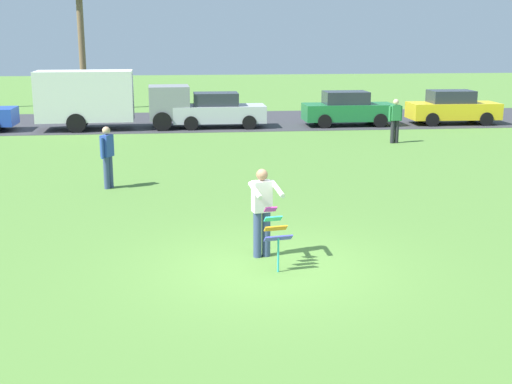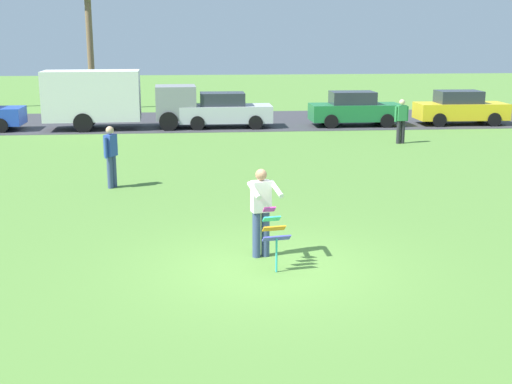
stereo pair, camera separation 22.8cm
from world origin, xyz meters
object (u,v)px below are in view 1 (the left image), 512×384
person_kite_flyer (262,209)px  person_walker_far (395,120)px  parked_truck_grey_van (104,98)px  parked_car_yellow (453,108)px  person_walker_near (107,155)px  parked_car_green (348,109)px  kite_held (276,230)px  parked_car_silver (218,111)px

person_kite_flyer → person_walker_far: same height
parked_truck_grey_van → parked_car_yellow: parked_truck_grey_van is taller
person_kite_flyer → parked_truck_grey_van: (-4.86, 18.49, 0.46)m
person_walker_near → parked_car_green: bearing=50.9°
kite_held → parked_truck_grey_van: size_ratio=0.16×
parked_car_yellow → person_walker_far: bearing=-130.6°
parked_car_yellow → person_kite_flyer: bearing=-121.7°
parked_car_silver → parked_car_green: (6.06, -0.00, 0.00)m
person_walker_far → person_kite_flyer: bearing=-117.5°
person_kite_flyer → person_walker_near: (-3.54, 6.39, -0.02)m
parked_truck_grey_van → parked_car_green: (11.16, -0.00, -0.64)m
parked_car_green → person_walker_near: 15.60m
kite_held → parked_car_green: size_ratio=0.26×
person_kite_flyer → parked_car_green: (6.30, 18.49, -0.18)m
parked_car_yellow → parked_car_silver: bearing=-180.0°
parked_car_green → parked_car_silver: bearing=180.0°
parked_car_silver → person_walker_far: 8.48m
kite_held → parked_car_green: bearing=72.3°
person_kite_flyer → parked_car_green: 19.54m
kite_held → person_walker_far: (6.72, 13.93, 0.19)m
parked_truck_grey_van → parked_car_green: parked_truck_grey_van is taller
parked_truck_grey_van → person_walker_near: 12.19m
person_walker_far → parked_truck_grey_van: bearing=155.8°
parked_car_green → kite_held: bearing=-107.7°
parked_car_green → person_walker_far: (0.57, -5.28, 0.16)m
kite_held → person_walker_near: 8.01m
parked_car_silver → parked_car_green: bearing=-0.0°
parked_truck_grey_van → parked_car_silver: 5.14m
kite_held → parked_car_green: parked_car_green is taller
person_kite_flyer → parked_truck_grey_van: 19.13m
parked_car_yellow → person_walker_near: size_ratio=2.45×
parked_truck_grey_van → kite_held: bearing=-75.4°
parked_car_silver → parked_truck_grey_van: bearing=180.0°
person_walker_near → person_walker_far: size_ratio=1.00×
person_kite_flyer → parked_car_yellow: bearing=58.3°
person_walker_near → parked_truck_grey_van: bearing=96.2°
parked_truck_grey_van → parked_car_silver: size_ratio=1.61×
parked_car_green → person_walker_near: bearing=-129.1°
person_kite_flyer → parked_car_silver: (0.25, 18.49, -0.18)m
person_kite_flyer → parked_car_green: size_ratio=0.41×
parked_truck_grey_van → person_walker_far: parked_truck_grey_van is taller
parked_truck_grey_van → parked_car_silver: (5.10, -0.00, -0.64)m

